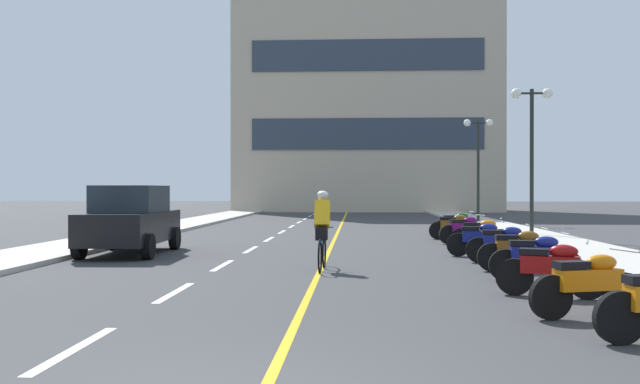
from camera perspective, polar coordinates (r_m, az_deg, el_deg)
ground_plane at (r=26.20m, az=0.89°, el=-3.53°), size 140.00×140.00×0.00m
curb_left at (r=30.32m, az=-12.62°, el=-2.91°), size 2.40×72.00×0.12m
curb_right at (r=29.82m, az=15.11°, el=-2.97°), size 2.40×72.00×0.12m
lane_dash_0 at (r=7.94m, az=-19.93°, el=-12.30°), size 0.14×2.20×0.01m
lane_dash_1 at (r=11.66m, az=-12.11°, el=-8.25°), size 0.14×2.20×0.01m
lane_dash_2 at (r=15.52m, az=-8.19°, el=-6.13°), size 0.14×2.20×0.01m
lane_dash_3 at (r=19.44m, az=-5.86°, el=-4.84°), size 0.14×2.20×0.01m
lane_dash_4 at (r=23.39m, az=-4.32°, el=-3.98°), size 0.14×2.20×0.01m
lane_dash_5 at (r=27.35m, az=-3.22°, el=-3.37°), size 0.14×2.20×0.01m
lane_dash_6 at (r=31.32m, az=-2.41°, el=-2.91°), size 0.14×2.20×0.01m
lane_dash_7 at (r=35.30m, az=-1.77°, el=-2.55°), size 0.14×2.20×0.01m
lane_dash_8 at (r=39.28m, az=-1.27°, el=-2.27°), size 0.14×2.20×0.01m
lane_dash_9 at (r=43.27m, az=-0.86°, el=-2.04°), size 0.14×2.20×0.01m
lane_dash_10 at (r=47.26m, az=-0.52°, el=-1.85°), size 0.14×2.20×0.01m
lane_dash_11 at (r=51.25m, az=-0.23°, el=-1.68°), size 0.14×2.20×0.01m
centre_line_yellow at (r=29.19m, az=1.62°, el=-3.14°), size 0.12×66.00×0.01m
office_building at (r=54.55m, az=3.92°, el=8.63°), size 20.35×7.80×19.37m
street_lamp_mid at (r=25.37m, az=17.38°, el=5.19°), size 1.46×0.36×5.20m
street_lamp_far at (r=34.96m, az=13.16°, el=3.74°), size 1.46×0.36×5.12m
parked_car_near at (r=18.69m, az=-15.63°, el=-2.25°), size 2.04×4.26×1.82m
motorcycle_1 at (r=9.79m, az=21.67°, el=-7.12°), size 1.66×0.72×0.92m
motorcycle_2 at (r=11.45m, az=18.86°, el=-6.05°), size 1.64×0.80×0.92m
motorcycle_3 at (r=13.28m, az=17.70°, el=-5.18°), size 1.70×0.60×0.92m
motorcycle_4 at (r=14.76m, az=16.39°, el=-4.63°), size 1.70×0.60×0.92m
motorcycle_5 at (r=16.35m, az=15.18°, el=-4.16°), size 1.70×0.60×0.92m
motorcycle_6 at (r=17.77m, az=13.37°, el=-3.81°), size 1.70×0.60×0.92m
motorcycle_7 at (r=19.84m, az=13.41°, el=-3.38°), size 1.66×0.73×0.92m
motorcycle_8 at (r=21.87m, az=12.07°, el=-3.05°), size 1.66×0.73×0.92m
motorcycle_9 at (r=23.60m, az=11.24°, el=-2.80°), size 1.69×0.62×0.92m
motorcycle_10 at (r=25.20m, az=11.45°, el=-2.61°), size 1.70×0.60×0.92m
cyclist_rider at (r=14.45m, az=0.18°, el=-3.08°), size 0.42×1.77×1.71m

